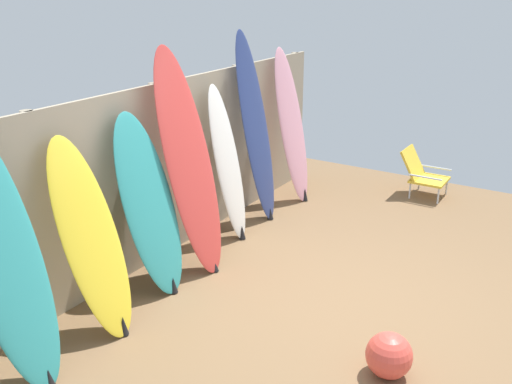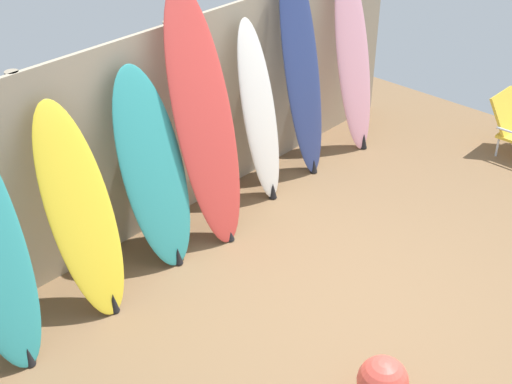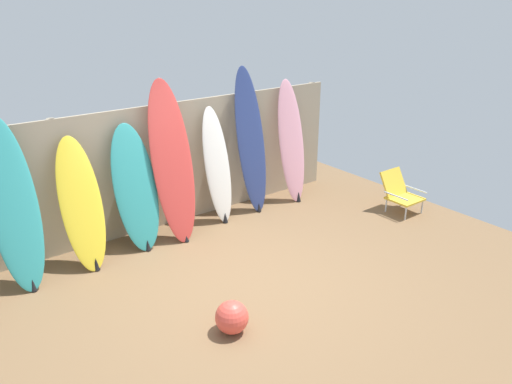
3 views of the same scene
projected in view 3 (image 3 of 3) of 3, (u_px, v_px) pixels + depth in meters
ground at (246, 280)px, 6.01m from camera, size 7.68×7.68×0.00m
fence_back at (164, 166)px, 7.16m from camera, size 6.08×0.11×1.80m
surfboard_teal_0 at (13, 206)px, 5.64m from camera, size 0.57×0.73×1.97m
surfboard_yellow_1 at (81, 205)px, 6.12m from camera, size 0.57×0.70×1.61m
surfboard_teal_2 at (136, 189)px, 6.55m from camera, size 0.61×0.58×1.66m
surfboard_red_3 at (172, 163)px, 6.72m from camera, size 0.63×0.69×2.19m
surfboard_white_4 at (217, 167)px, 7.32m from camera, size 0.43×0.44×1.72m
surfboard_navy_5 at (251, 142)px, 7.62m from camera, size 0.51×0.50×2.22m
surfboard_pink_6 at (291, 142)px, 8.06m from camera, size 0.52×0.58×1.96m
beach_chair at (400, 191)px, 7.81m from camera, size 0.50×0.58×0.63m
beach_ball at (232, 317)px, 5.03m from camera, size 0.34×0.34×0.34m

